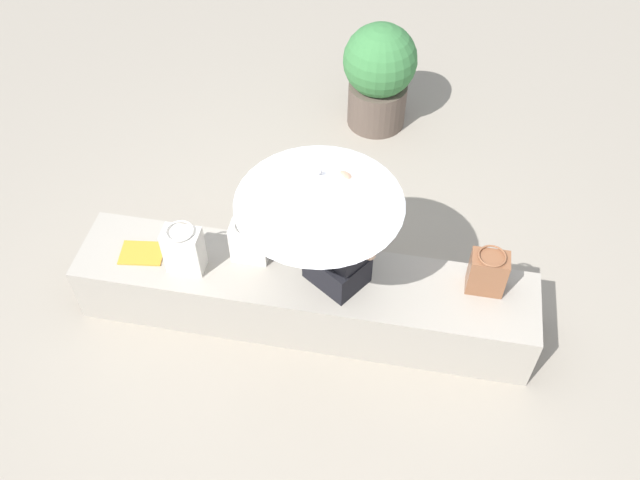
{
  "coord_description": "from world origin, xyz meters",
  "views": [
    {
      "loc": [
        -0.59,
        2.64,
        3.89
      ],
      "look_at": [
        -0.11,
        -0.0,
        0.81
      ],
      "focal_mm": 38.51,
      "sensor_mm": 36.0,
      "label": 1
    }
  ],
  "objects_px": {
    "tote_bag_canvas": "(184,250)",
    "person_seated": "(338,238)",
    "handbag_black": "(249,242)",
    "parasol": "(319,189)",
    "shoulder_bag_spare": "(487,272)",
    "magazine": "(142,253)",
    "planter_near": "(379,74)"
  },
  "relations": [
    {
      "from": "shoulder_bag_spare",
      "to": "magazine",
      "type": "distance_m",
      "value": 2.21
    },
    {
      "from": "handbag_black",
      "to": "shoulder_bag_spare",
      "type": "relative_size",
      "value": 0.97
    },
    {
      "from": "planter_near",
      "to": "person_seated",
      "type": "bearing_deg",
      "value": 90.11
    },
    {
      "from": "handbag_black",
      "to": "planter_near",
      "type": "bearing_deg",
      "value": -105.4
    },
    {
      "from": "handbag_black",
      "to": "shoulder_bag_spare",
      "type": "distance_m",
      "value": 1.49
    },
    {
      "from": "tote_bag_canvas",
      "to": "magazine",
      "type": "height_order",
      "value": "tote_bag_canvas"
    },
    {
      "from": "parasol",
      "to": "magazine",
      "type": "xyz_separation_m",
      "value": [
        1.19,
        -0.04,
        -0.85
      ]
    },
    {
      "from": "tote_bag_canvas",
      "to": "magazine",
      "type": "distance_m",
      "value": 0.37
    },
    {
      "from": "parasol",
      "to": "planter_near",
      "type": "xyz_separation_m",
      "value": [
        -0.09,
        -2.23,
        -0.81
      ]
    },
    {
      "from": "parasol",
      "to": "magazine",
      "type": "distance_m",
      "value": 1.46
    },
    {
      "from": "person_seated",
      "to": "magazine",
      "type": "bearing_deg",
      "value": 1.36
    },
    {
      "from": "person_seated",
      "to": "planter_near",
      "type": "bearing_deg",
      "value": -89.89
    },
    {
      "from": "shoulder_bag_spare",
      "to": "person_seated",
      "type": "bearing_deg",
      "value": 5.87
    },
    {
      "from": "person_seated",
      "to": "parasol",
      "type": "distance_m",
      "value": 0.48
    },
    {
      "from": "magazine",
      "to": "planter_near",
      "type": "distance_m",
      "value": 2.54
    },
    {
      "from": "parasol",
      "to": "planter_near",
      "type": "bearing_deg",
      "value": -92.41
    },
    {
      "from": "shoulder_bag_spare",
      "to": "planter_near",
      "type": "xyz_separation_m",
      "value": [
        0.92,
        -2.06,
        -0.11
      ]
    },
    {
      "from": "person_seated",
      "to": "planter_near",
      "type": "xyz_separation_m",
      "value": [
        0.0,
        -2.16,
        -0.34
      ]
    },
    {
      "from": "handbag_black",
      "to": "magazine",
      "type": "distance_m",
      "value": 0.73
    },
    {
      "from": "shoulder_bag_spare",
      "to": "planter_near",
      "type": "relative_size",
      "value": 0.33
    },
    {
      "from": "tote_bag_canvas",
      "to": "person_seated",
      "type": "bearing_deg",
      "value": -175.18
    },
    {
      "from": "magazine",
      "to": "tote_bag_canvas",
      "type": "bearing_deg",
      "value": 163.76
    },
    {
      "from": "person_seated",
      "to": "handbag_black",
      "type": "distance_m",
      "value": 0.63
    },
    {
      "from": "parasol",
      "to": "shoulder_bag_spare",
      "type": "height_order",
      "value": "parasol"
    },
    {
      "from": "handbag_black",
      "to": "parasol",
      "type": "bearing_deg",
      "value": 162.65
    },
    {
      "from": "person_seated",
      "to": "parasol",
      "type": "bearing_deg",
      "value": 37.11
    },
    {
      "from": "person_seated",
      "to": "magazine",
      "type": "height_order",
      "value": "person_seated"
    },
    {
      "from": "person_seated",
      "to": "tote_bag_canvas",
      "type": "height_order",
      "value": "person_seated"
    },
    {
      "from": "tote_bag_canvas",
      "to": "magazine",
      "type": "relative_size",
      "value": 1.25
    },
    {
      "from": "magazine",
      "to": "planter_near",
      "type": "relative_size",
      "value": 0.3
    },
    {
      "from": "handbag_black",
      "to": "person_seated",
      "type": "bearing_deg",
      "value": 172.52
    },
    {
      "from": "handbag_black",
      "to": "shoulder_bag_spare",
      "type": "height_order",
      "value": "shoulder_bag_spare"
    }
  ]
}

